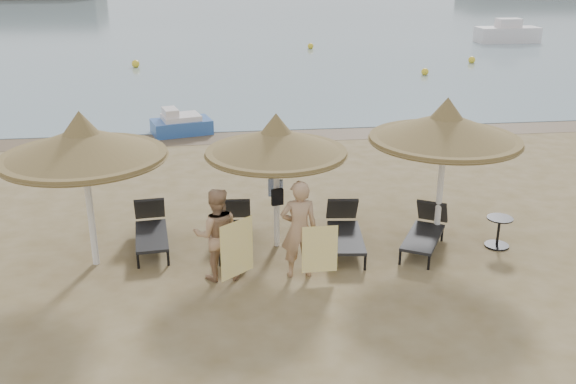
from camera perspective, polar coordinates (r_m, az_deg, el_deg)
name	(u,v)px	position (r m, az deg, el deg)	size (l,w,h in m)	color
ground	(298,268)	(12.39, 0.91, -6.81)	(160.00, 160.00, 0.00)	#907E5A
wet_sand_strip	(259,136)	(21.13, -2.60, 4.99)	(200.00, 1.60, 0.01)	brown
palapa_left	(82,144)	(12.26, -17.81, 4.07)	(3.07, 3.07, 3.04)	white
palapa_center	(276,142)	(12.52, -1.06, 4.49)	(2.82, 2.82, 2.80)	white
palapa_right	(446,128)	(13.17, 13.83, 5.55)	(3.06, 3.06, 3.04)	white
lounger_far_left	(151,228)	(13.48, -12.08, -3.14)	(0.81, 1.94, 0.85)	black
lounger_near_left	(236,228)	(13.27, -4.69, -3.17)	(0.73, 1.87, 0.82)	black
lounger_near_right	(345,229)	(13.16, 5.07, -3.30)	(0.85, 2.00, 0.87)	black
lounger_far_right	(426,230)	(13.41, 12.15, -3.30)	(1.45, 1.91, 0.83)	black
side_table	(498,233)	(13.84, 18.18, -3.47)	(0.53, 0.53, 0.64)	black
person_left	(216,227)	(11.71, -6.39, -3.12)	(0.94, 0.61, 2.04)	tan
person_right	(299,222)	(11.68, 0.99, -2.65)	(1.01, 0.65, 2.19)	tan
towel_left	(237,249)	(11.51, -4.56, -5.03)	(0.61, 0.49, 1.07)	yellow
towel_right	(320,249)	(11.70, 2.85, -5.11)	(0.66, 0.03, 0.92)	yellow
bag_patterned	(276,188)	(13.01, -1.11, 0.36)	(0.30, 0.21, 0.36)	silver
bag_dark	(277,197)	(12.72, -0.95, -0.45)	(0.25, 0.14, 0.34)	black
pedal_boat	(181,124)	(21.62, -9.52, 5.97)	(2.12, 1.57, 0.88)	#2D5AA9
buoy_left	(136,64)	(34.73, -13.39, 11.02)	(0.41, 0.41, 0.41)	yellow
buoy_mid	(311,46)	(40.45, 2.02, 12.84)	(0.36, 0.36, 0.36)	yellow
buoy_right	(472,60)	(36.53, 16.02, 11.22)	(0.37, 0.37, 0.37)	yellow
buoy_extra	(425,72)	(32.39, 12.08, 10.41)	(0.35, 0.35, 0.35)	yellow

